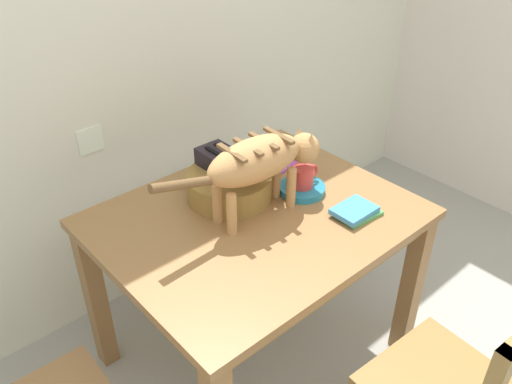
{
  "coord_description": "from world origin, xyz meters",
  "views": [
    {
      "loc": [
        -0.93,
        -0.14,
        1.88
      ],
      "look_at": [
        0.12,
        1.04,
        0.85
      ],
      "focal_mm": 37.0,
      "sensor_mm": 36.0,
      "label": 1
    }
  ],
  "objects_px": {
    "magazine": "(279,157)",
    "wicker_basket": "(229,185)",
    "coffee_mug": "(303,177)",
    "book_stack": "(356,211)",
    "dining_table": "(256,235)",
    "saucer_bowl": "(302,189)",
    "toaster": "(223,172)",
    "cat": "(261,161)"
  },
  "relations": [
    {
      "from": "dining_table",
      "to": "book_stack",
      "type": "bearing_deg",
      "value": -42.13
    },
    {
      "from": "dining_table",
      "to": "toaster",
      "type": "xyz_separation_m",
      "value": [
        0.01,
        0.21,
        0.18
      ]
    },
    {
      "from": "magazine",
      "to": "wicker_basket",
      "type": "bearing_deg",
      "value": -174.32
    },
    {
      "from": "cat",
      "to": "toaster",
      "type": "height_order",
      "value": "cat"
    },
    {
      "from": "wicker_basket",
      "to": "toaster",
      "type": "height_order",
      "value": "toaster"
    },
    {
      "from": "magazine",
      "to": "cat",
      "type": "bearing_deg",
      "value": -152.47
    },
    {
      "from": "dining_table",
      "to": "coffee_mug",
      "type": "distance_m",
      "value": 0.29
    },
    {
      "from": "dining_table",
      "to": "cat",
      "type": "height_order",
      "value": "cat"
    },
    {
      "from": "coffee_mug",
      "to": "toaster",
      "type": "xyz_separation_m",
      "value": [
        -0.23,
        0.21,
        0.02
      ]
    },
    {
      "from": "magazine",
      "to": "wicker_basket",
      "type": "height_order",
      "value": "wicker_basket"
    },
    {
      "from": "magazine",
      "to": "toaster",
      "type": "xyz_separation_m",
      "value": [
        -0.35,
        -0.04,
        0.08
      ]
    },
    {
      "from": "magazine",
      "to": "toaster",
      "type": "height_order",
      "value": "toaster"
    },
    {
      "from": "toaster",
      "to": "magazine",
      "type": "bearing_deg",
      "value": 7.18
    },
    {
      "from": "saucer_bowl",
      "to": "wicker_basket",
      "type": "height_order",
      "value": "wicker_basket"
    },
    {
      "from": "saucer_bowl",
      "to": "coffee_mug",
      "type": "xyz_separation_m",
      "value": [
        0.0,
        -0.0,
        0.05
      ]
    },
    {
      "from": "magazine",
      "to": "wicker_basket",
      "type": "relative_size",
      "value": 0.76
    },
    {
      "from": "cat",
      "to": "toaster",
      "type": "distance_m",
      "value": 0.24
    },
    {
      "from": "cat",
      "to": "book_stack",
      "type": "xyz_separation_m",
      "value": [
        0.24,
        -0.25,
        -0.2
      ]
    },
    {
      "from": "cat",
      "to": "book_stack",
      "type": "distance_m",
      "value": 0.4
    },
    {
      "from": "wicker_basket",
      "to": "cat",
      "type": "bearing_deg",
      "value": -80.55
    },
    {
      "from": "book_stack",
      "to": "wicker_basket",
      "type": "xyz_separation_m",
      "value": [
        -0.27,
        0.4,
        0.04
      ]
    },
    {
      "from": "toaster",
      "to": "book_stack",
      "type": "bearing_deg",
      "value": -60.46
    },
    {
      "from": "book_stack",
      "to": "magazine",
      "type": "bearing_deg",
      "value": 80.04
    },
    {
      "from": "dining_table",
      "to": "saucer_bowl",
      "type": "relative_size",
      "value": 6.15
    },
    {
      "from": "dining_table",
      "to": "toaster",
      "type": "distance_m",
      "value": 0.28
    },
    {
      "from": "magazine",
      "to": "wicker_basket",
      "type": "xyz_separation_m",
      "value": [
        -0.35,
        -0.09,
        0.05
      ]
    },
    {
      "from": "cat",
      "to": "magazine",
      "type": "distance_m",
      "value": 0.46
    },
    {
      "from": "dining_table",
      "to": "magazine",
      "type": "xyz_separation_m",
      "value": [
        0.36,
        0.25,
        0.1
      ]
    },
    {
      "from": "saucer_bowl",
      "to": "toaster",
      "type": "xyz_separation_m",
      "value": [
        -0.22,
        0.21,
        0.07
      ]
    },
    {
      "from": "saucer_bowl",
      "to": "wicker_basket",
      "type": "xyz_separation_m",
      "value": [
        -0.23,
        0.16,
        0.04
      ]
    },
    {
      "from": "cat",
      "to": "coffee_mug",
      "type": "distance_m",
      "value": 0.26
    },
    {
      "from": "dining_table",
      "to": "cat",
      "type": "xyz_separation_m",
      "value": [
        0.03,
        0.01,
        0.31
      ]
    },
    {
      "from": "dining_table",
      "to": "coffee_mug",
      "type": "relative_size",
      "value": 8.79
    },
    {
      "from": "coffee_mug",
      "to": "book_stack",
      "type": "bearing_deg",
      "value": -83.04
    },
    {
      "from": "dining_table",
      "to": "cat",
      "type": "distance_m",
      "value": 0.31
    },
    {
      "from": "cat",
      "to": "toaster",
      "type": "relative_size",
      "value": 3.51
    },
    {
      "from": "coffee_mug",
      "to": "toaster",
      "type": "height_order",
      "value": "toaster"
    },
    {
      "from": "dining_table",
      "to": "toaster",
      "type": "bearing_deg",
      "value": 86.3
    },
    {
      "from": "cat",
      "to": "saucer_bowl",
      "type": "height_order",
      "value": "cat"
    },
    {
      "from": "coffee_mug",
      "to": "wicker_basket",
      "type": "distance_m",
      "value": 0.29
    },
    {
      "from": "saucer_bowl",
      "to": "cat",
      "type": "bearing_deg",
      "value": 176.95
    },
    {
      "from": "magazine",
      "to": "saucer_bowl",
      "type": "bearing_deg",
      "value": -124.36
    }
  ]
}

